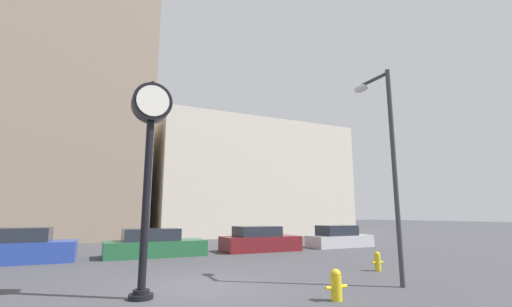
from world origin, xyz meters
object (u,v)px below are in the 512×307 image
Objects in this scene: car_maroon at (260,241)px; car_silver at (339,238)px; street_clock at (150,139)px; street_lamp_right at (383,140)px; car_green at (154,245)px; car_blue at (25,248)px; fire_hydrant_far at (336,285)px; fire_hydrant_near at (378,261)px.

car_maroon reaches higher than car_silver.
street_clock is 0.86× the size of street_lamp_right.
car_silver is (11.31, 0.11, -0.00)m from car_green.
car_green is 11.87m from street_lamp_right.
street_clock reaches higher than car_silver.
car_blue is 5.30× the size of fire_hydrant_far.
car_maroon is 5.57m from car_silver.
street_lamp_right is at bearing -125.20° from fire_hydrant_near.
car_blue is at bearing 113.27° from street_clock.
street_lamp_right reaches higher than fire_hydrant_far.
street_clock is 11.88m from car_maroon.
street_lamp_right reaches higher than fire_hydrant_near.
fire_hydrant_far is at bearing -162.71° from street_lamp_right.
car_silver is at bearing 60.09° from fire_hydrant_near.
street_lamp_right is (10.57, -10.01, 3.68)m from car_blue.
car_blue is 15.01m from street_lamp_right.
car_blue is (-3.75, 8.71, -3.34)m from street_clock.
street_clock reaches higher than fire_hydrant_far.
car_silver is at bearing 34.27° from street_clock.
car_green is 11.31m from car_silver.
car_green is 7.03× the size of fire_hydrant_near.
car_silver is 0.65× the size of street_lamp_right.
car_blue is at bearing 126.19° from fire_hydrant_far.
street_clock is 1.45× the size of car_blue.
fire_hydrant_far is 0.11× the size of street_lamp_right.
street_lamp_right is (6.83, -1.30, 0.34)m from street_clock.
car_maroon is at bearing 0.78° from car_blue.
street_lamp_right is (-6.07, -10.09, 3.73)m from car_silver.
street_clock reaches higher than fire_hydrant_near.
car_maroon is at bearing 49.95° from street_clock.
car_silver is at bearing 58.96° from street_lamp_right.
car_green is at bearing 0.42° from car_blue.
car_maroon is at bearing -0.51° from car_green.
car_blue is at bearing 136.58° from street_lamp_right.
car_green is at bearing 103.48° from fire_hydrant_far.
car_blue reaches higher than car_maroon.
car_blue is at bearing 178.79° from car_green.
fire_hydrant_far is at bearing -77.42° from car_green.
car_green reaches higher than fire_hydrant_near.
car_maroon reaches higher than car_green.
car_green is 1.13× the size of car_silver.
car_maroon is at bearing 179.02° from car_silver.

